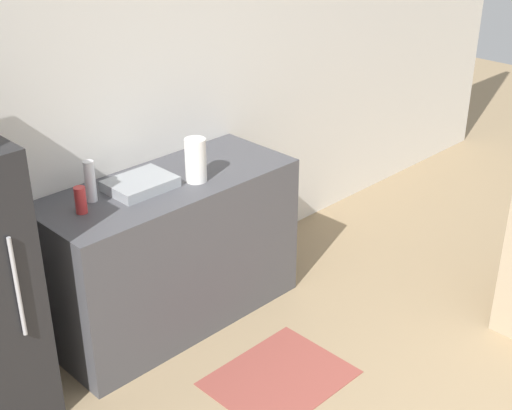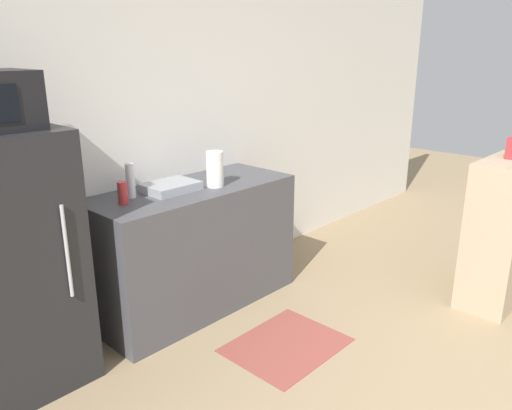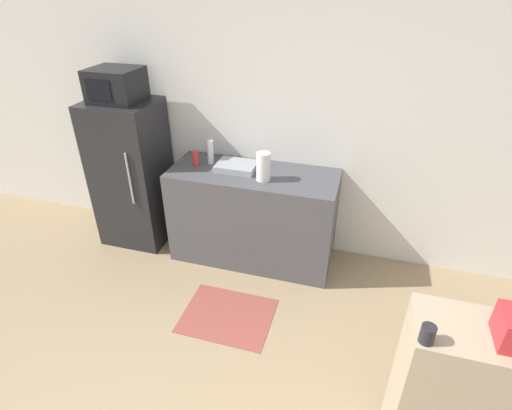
# 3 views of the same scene
# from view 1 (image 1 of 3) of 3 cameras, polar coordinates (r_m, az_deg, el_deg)

# --- Properties ---
(wall_back) EXTENTS (8.00, 0.06, 2.60)m
(wall_back) POSITION_cam_1_polar(r_m,az_deg,el_deg) (4.26, -10.16, 7.83)
(wall_back) COLOR white
(wall_back) RESTS_ON ground_plane
(counter) EXTENTS (1.56, 0.63, 0.93)m
(counter) POSITION_cam_1_polar(r_m,az_deg,el_deg) (4.33, -6.76, -3.73)
(counter) COLOR #4C4C51
(counter) RESTS_ON ground_plane
(sink_basin) EXTENTS (0.36, 0.28, 0.06)m
(sink_basin) POSITION_cam_1_polar(r_m,az_deg,el_deg) (4.04, -9.24, 1.68)
(sink_basin) COLOR #9EA3A8
(sink_basin) RESTS_ON counter
(bottle_tall) EXTENTS (0.06, 0.06, 0.23)m
(bottle_tall) POSITION_cam_1_polar(r_m,az_deg,el_deg) (3.91, -13.13, 1.86)
(bottle_tall) COLOR silver
(bottle_tall) RESTS_ON counter
(bottle_short) EXTENTS (0.06, 0.06, 0.15)m
(bottle_short) POSITION_cam_1_polar(r_m,az_deg,el_deg) (3.81, -13.86, 0.39)
(bottle_short) COLOR red
(bottle_short) RESTS_ON counter
(paper_towel_roll) EXTENTS (0.12, 0.12, 0.26)m
(paper_towel_roll) POSITION_cam_1_polar(r_m,az_deg,el_deg) (4.06, -4.85, 3.60)
(paper_towel_roll) COLOR white
(paper_towel_roll) RESTS_ON counter
(kitchen_rug) EXTENTS (0.75, 0.60, 0.01)m
(kitchen_rug) POSITION_cam_1_polar(r_m,az_deg,el_deg) (4.08, 1.89, -13.63)
(kitchen_rug) COLOR #99473D
(kitchen_rug) RESTS_ON ground_plane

